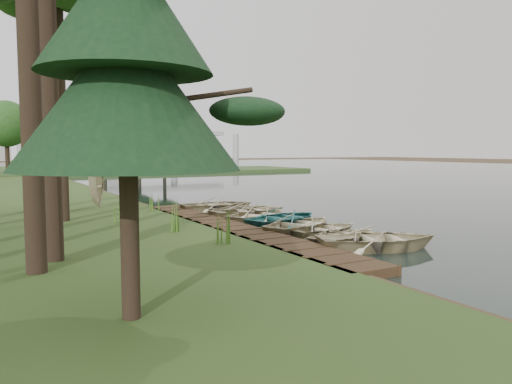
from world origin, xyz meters
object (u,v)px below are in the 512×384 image
rowboat_0 (378,237)px  pine_tree (126,47)px  rowboat_2 (325,227)px  rowboat_1 (346,234)px  boardwalk (230,230)px  stored_rowboat (99,202)px

rowboat_0 → pine_tree: (-8.78, -3.29, 4.45)m
rowboat_0 → pine_tree: 10.38m
rowboat_0 → rowboat_2: size_ratio=1.25×
rowboat_1 → rowboat_2: rowboat_1 is taller
rowboat_2 → boardwalk: bearing=42.1°
rowboat_0 → stored_rowboat: size_ratio=1.24×
rowboat_2 → pine_tree: size_ratio=0.40×
boardwalk → pine_tree: size_ratio=2.09×
pine_tree → boardwalk: bearing=54.2°
boardwalk → rowboat_1: 4.58m
rowboat_2 → pine_tree: (-8.92, -6.21, 4.53)m
pine_tree → rowboat_0: bearing=20.5°
boardwalk → pine_tree: (-6.16, -8.52, 4.75)m
rowboat_0 → rowboat_2: 2.93m
rowboat_1 → rowboat_2: (0.31, 1.56, -0.00)m
rowboat_0 → rowboat_1: 1.38m
rowboat_1 → stored_rowboat: stored_rowboat is taller
rowboat_1 → rowboat_2: bearing=-26.1°
boardwalk → rowboat_0: bearing=-63.4°
boardwalk → rowboat_2: size_ratio=5.18×
boardwalk → rowboat_0: (2.62, -5.24, 0.30)m
rowboat_0 → pine_tree: size_ratio=0.51×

